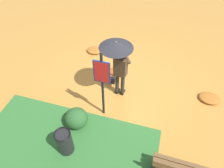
{
  "coord_description": "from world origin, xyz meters",
  "views": [
    {
      "loc": [
        -1.0,
        4.69,
        5.18
      ],
      "look_at": [
        0.18,
        0.68,
        0.85
      ],
      "focal_mm": 33.09,
      "sensor_mm": 36.0,
      "label": 1
    }
  ],
  "objects_px": {
    "handbag": "(111,80)",
    "trash_bin": "(65,142)",
    "person_with_umbrella": "(118,56)",
    "info_sign_post": "(102,79)"
  },
  "relations": [
    {
      "from": "handbag",
      "to": "trash_bin",
      "type": "relative_size",
      "value": 0.44
    },
    {
      "from": "handbag",
      "to": "trash_bin",
      "type": "xyz_separation_m",
      "value": [
        0.39,
        2.75,
        0.29
      ]
    },
    {
      "from": "person_with_umbrella",
      "to": "info_sign_post",
      "type": "relative_size",
      "value": 0.89
    },
    {
      "from": "person_with_umbrella",
      "to": "trash_bin",
      "type": "relative_size",
      "value": 2.45
    },
    {
      "from": "info_sign_post",
      "to": "handbag",
      "type": "height_order",
      "value": "info_sign_post"
    },
    {
      "from": "person_with_umbrella",
      "to": "handbag",
      "type": "height_order",
      "value": "person_with_umbrella"
    },
    {
      "from": "trash_bin",
      "to": "person_with_umbrella",
      "type": "bearing_deg",
      "value": -107.44
    },
    {
      "from": "person_with_umbrella",
      "to": "handbag",
      "type": "xyz_separation_m",
      "value": [
        0.34,
        -0.41,
        -1.42
      ]
    },
    {
      "from": "info_sign_post",
      "to": "handbag",
      "type": "distance_m",
      "value": 1.86
    },
    {
      "from": "person_with_umbrella",
      "to": "trash_bin",
      "type": "bearing_deg",
      "value": 72.56
    }
  ]
}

